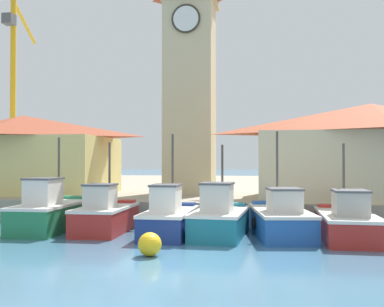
{
  "coord_description": "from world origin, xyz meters",
  "views": [
    {
      "loc": [
        2.87,
        -13.78,
        3.11
      ],
      "look_at": [
        -0.83,
        9.96,
        3.5
      ],
      "focal_mm": 42.0,
      "sensor_mm": 36.0,
      "label": 1
    }
  ],
  "objects": [
    {
      "name": "quay_wharf",
      "position": [
        0.0,
        27.96,
        0.52
      ],
      "size": [
        120.0,
        40.0,
        1.05
      ],
      "primitive_type": "cube",
      "color": "#9E937F",
      "rests_on": "ground"
    },
    {
      "name": "ground_plane",
      "position": [
        0.0,
        0.0,
        0.0
      ],
      "size": [
        300.0,
        300.0,
        0.0
      ],
      "primitive_type": "plane",
      "color": "teal"
    },
    {
      "name": "mooring_buoy",
      "position": [
        -0.75,
        0.48,
        0.39
      ],
      "size": [
        0.78,
        0.78,
        0.78
      ],
      "primitive_type": "sphere",
      "color": "gold",
      "rests_on": "ground"
    },
    {
      "name": "port_crane_near",
      "position": [
        -21.58,
        27.52,
        8.32
      ],
      "size": [
        2.96,
        9.37,
        18.4
      ],
      "color": "#976E11",
      "rests_on": "quay_wharf"
    },
    {
      "name": "fishing_boat_left_outer",
      "position": [
        -3.89,
        4.97,
        0.73
      ],
      "size": [
        2.07,
        4.13,
        3.94
      ],
      "color": "#AD2823",
      "rests_on": "ground"
    },
    {
      "name": "fishing_boat_mid_right",
      "position": [
        6.19,
        4.78,
        0.68
      ],
      "size": [
        2.19,
        5.06,
        3.83
      ],
      "color": "#AD2823",
      "rests_on": "ground"
    },
    {
      "name": "clock_tower",
      "position": [
        -1.67,
        14.47,
        8.89
      ],
      "size": [
        3.51,
        3.51,
        16.49
      ],
      "color": "beige",
      "rests_on": "quay_wharf"
    },
    {
      "name": "warehouse_right",
      "position": [
        8.67,
        11.5,
        3.67
      ],
      "size": [
        12.32,
        6.78,
        5.14
      ],
      "color": "beige",
      "rests_on": "quay_wharf"
    },
    {
      "name": "fishing_boat_center",
      "position": [
        3.62,
        5.21,
        0.7
      ],
      "size": [
        2.78,
        5.46,
        4.38
      ],
      "color": "#2356A8",
      "rests_on": "ground"
    },
    {
      "name": "fishing_boat_mid_left",
      "position": [
        1.16,
        4.6,
        0.74
      ],
      "size": [
        2.29,
        4.47,
        3.79
      ],
      "color": "#196B7F",
      "rests_on": "ground"
    },
    {
      "name": "fishing_boat_far_left",
      "position": [
        -6.49,
        5.2,
        0.8
      ],
      "size": [
        2.13,
        5.19,
        4.2
      ],
      "color": "#237A4C",
      "rests_on": "ground"
    },
    {
      "name": "fishing_boat_left_inner",
      "position": [
        -0.93,
        4.5,
        0.72
      ],
      "size": [
        1.93,
        4.5,
        4.26
      ],
      "color": "navy",
      "rests_on": "ground"
    },
    {
      "name": "warehouse_left",
      "position": [
        -12.3,
        12.97,
        3.58
      ],
      "size": [
        11.45,
        6.87,
        4.96
      ],
      "color": "#E5D17A",
      "rests_on": "quay_wharf"
    }
  ]
}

